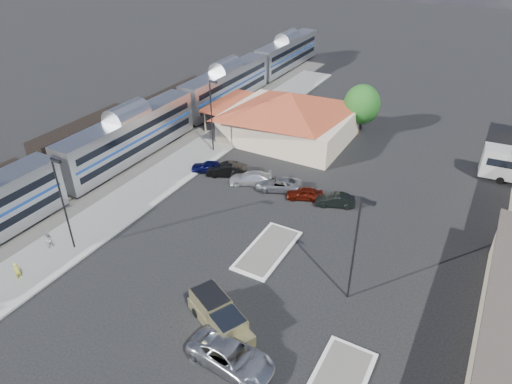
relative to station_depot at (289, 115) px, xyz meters
The scene contains 21 objects.
ground 24.63m from the station_depot, 79.24° to the right, with size 280.00×280.00×0.00m, color black.
railbed 23.14m from the station_depot, 135.78° to the right, with size 16.00×100.00×0.12m, color #4C4944.
platform 19.71m from the station_depot, 112.45° to the right, with size 5.50×92.00×0.18m, color gray.
passenger_train 19.83m from the station_depot, 132.67° to the right, with size 3.00×104.00×5.55m.
freight_cars 25.22m from the station_depot, 140.51° to the right, with size 2.80×46.00×4.00m.
station_depot is the anchor object (origin of this frame).
traffic_island_south 23.80m from the station_depot, 68.74° to the right, with size 3.30×7.50×0.21m.
lamp_plat_s 30.74m from the station_depot, 101.94° to the right, with size 1.08×0.25×9.00m.
lamp_plat_n 10.45m from the station_depot, 128.41° to the right, with size 1.08×0.25×9.00m.
lamp_lot 29.30m from the station_depot, 55.24° to the right, with size 1.08×0.25×9.00m.
tree_depot 9.69m from the station_depot, 38.43° to the left, with size 4.71×4.71×6.63m.
pickup_truck 32.78m from the station_depot, 72.86° to the right, with size 6.20×4.52×2.03m.
suv 35.75m from the station_depot, 70.34° to the right, with size 2.76×5.99×1.67m, color #A9AAB1.
person_a 35.77m from the station_depot, 101.40° to the right, with size 0.58×0.38×1.59m, color #D2D241.
person_b 32.20m from the station_depot, 105.02° to the right, with size 0.76×0.60×1.57m, color beige.
parked_car_a 13.49m from the station_depot, 107.27° to the right, with size 1.57×3.91×1.33m, color #0D0F43.
parked_car_b 12.71m from the station_depot, 97.77° to the right, with size 1.58×4.53×1.49m, color black.
parked_car_c 12.99m from the station_depot, 83.19° to the right, with size 1.89×4.64×1.35m, color silver.
parked_car_d 13.46m from the station_depot, 69.14° to the right, with size 2.28×4.94×1.37m, color gray.
parked_car_e 15.14m from the station_depot, 58.01° to the right, with size 1.51×3.75×1.28m, color #66170B.
parked_car_f 16.81m from the station_depot, 48.06° to the right, with size 1.38×3.96×1.31m, color black.
Camera 1 is at (18.30, -25.87, 25.28)m, focal length 32.00 mm.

